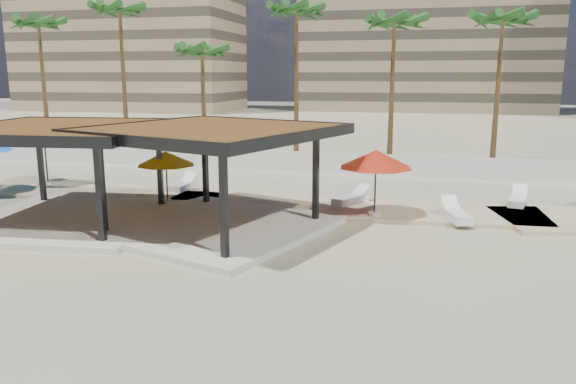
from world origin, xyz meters
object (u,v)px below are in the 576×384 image
at_px(pavilion_west, 65,165).
at_px(lounger_c, 456,215).
at_px(lounger_a, 183,186).
at_px(lounger_d, 518,200).
at_px(umbrella_c, 376,159).
at_px(lounger_b, 351,199).
at_px(pavilion_central, 213,169).

relative_size(pavilion_west, lounger_c, 3.90).
bearing_deg(lounger_a, lounger_d, -86.08).
xyz_separation_m(lounger_a, lounger_d, (15.46, 0.56, -0.00)).
distance_m(umbrella_c, lounger_b, 3.05).
xyz_separation_m(pavilion_west, lounger_b, (10.34, 5.34, -1.93)).
xyz_separation_m(pavilion_west, lounger_d, (17.40, 6.90, -1.93)).
distance_m(lounger_a, lounger_b, 8.46).
bearing_deg(pavilion_west, lounger_c, 7.55).
xyz_separation_m(pavilion_central, lounger_b, (4.45, 4.95, -1.96)).
bearing_deg(lounger_b, lounger_c, -80.43).
height_order(lounger_b, lounger_d, lounger_b).
bearing_deg(umbrella_c, lounger_d, 30.42).
distance_m(lounger_a, lounger_d, 15.47).
distance_m(lounger_a, lounger_c, 13.05).
bearing_deg(lounger_d, lounger_b, 115.60).
relative_size(lounger_b, lounger_d, 0.98).
distance_m(pavilion_central, lounger_c, 9.53).
xyz_separation_m(pavilion_central, lounger_a, (-3.95, 5.95, -1.96)).
bearing_deg(lounger_c, pavilion_west, 85.60).
xyz_separation_m(pavilion_west, umbrella_c, (11.53, 3.45, 0.15)).
bearing_deg(pavilion_west, lounger_b, 21.47).
xyz_separation_m(lounger_a, lounger_b, (8.40, -1.00, 0.00)).
bearing_deg(pavilion_west, pavilion_central, -2.02).
distance_m(pavilion_central, lounger_a, 7.40).
distance_m(pavilion_central, lounger_d, 13.37).
bearing_deg(pavilion_central, lounger_a, 142.22).
bearing_deg(lounger_d, pavilion_central, 132.62).
relative_size(pavilion_central, umbrella_c, 2.69).
relative_size(lounger_a, lounger_b, 0.99).
bearing_deg(lounger_b, lounger_a, 115.78).
xyz_separation_m(umbrella_c, lounger_b, (-1.20, 1.89, -2.08)).
bearing_deg(lounger_c, lounger_d, -56.47).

